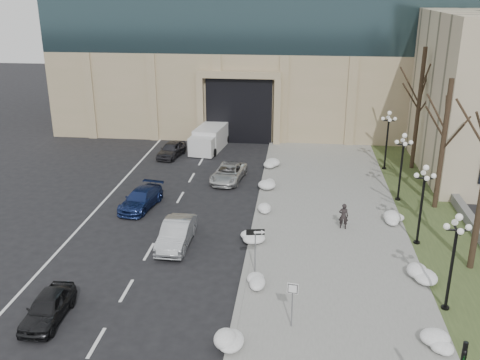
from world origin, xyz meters
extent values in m
cube|color=gray|center=(3.50, 14.00, 0.06)|extent=(9.00, 40.00, 0.12)
cube|color=gray|center=(-1.00, 14.00, 0.07)|extent=(0.30, 40.00, 0.14)
cube|color=#374723|center=(10.00, 14.00, 0.05)|extent=(4.00, 40.00, 0.10)
cube|color=slate|center=(12.00, 16.00, 0.35)|extent=(0.50, 30.00, 0.70)
cube|color=tan|center=(-2.00, 42.00, 4.00)|extent=(40.00, 20.00, 8.00)
cube|color=black|center=(-4.00, 33.00, 3.00)|extent=(6.00, 2.50, 6.00)
cube|color=tan|center=(-4.00, 31.60, 6.30)|extent=(7.50, 0.60, 0.60)
cube|color=tan|center=(-7.50, 31.60, 3.00)|extent=(0.60, 0.60, 6.00)
cube|color=tan|center=(-0.50, 31.60, 3.00)|extent=(0.60, 0.60, 6.00)
imported|color=black|center=(-9.13, 3.34, 0.62)|extent=(1.55, 3.68, 1.24)
imported|color=#ABAEB2|center=(-5.14, 10.94, 0.72)|extent=(1.58, 4.37, 1.43)
imported|color=navy|center=(-8.66, 15.95, 0.62)|extent=(2.43, 4.51, 1.24)
imported|color=silver|center=(-3.63, 21.69, 0.61)|extent=(2.58, 4.63, 1.23)
imported|color=#313136|center=(-9.21, 27.00, 0.65)|extent=(2.15, 4.01, 1.30)
imported|color=black|center=(4.28, 14.00, 0.91)|extent=(0.62, 0.46, 1.58)
cube|color=silver|center=(-6.24, 30.37, 0.99)|extent=(2.80, 5.17, 1.97)
cube|color=silver|center=(-6.64, 27.44, 0.89)|extent=(2.26, 1.84, 1.58)
cylinder|color=black|center=(-7.59, 27.77, 0.34)|extent=(0.34, 0.72, 0.69)
cylinder|color=black|center=(-5.63, 27.51, 0.34)|extent=(0.34, 0.72, 0.69)
cylinder|color=black|center=(-7.02, 31.97, 0.34)|extent=(0.34, 0.72, 0.69)
cylinder|color=black|center=(-5.07, 31.71, 0.34)|extent=(0.34, 0.72, 0.69)
cylinder|color=slate|center=(-0.49, 8.13, 1.25)|extent=(0.06, 0.06, 2.51)
cube|color=black|center=(-0.49, 8.13, 2.41)|extent=(0.91, 0.19, 0.31)
cube|color=white|center=(-0.34, 8.13, 2.41)|extent=(0.43, 0.08, 0.12)
cone|color=white|center=(-0.10, 8.16, 2.41)|extent=(0.25, 0.28, 0.25)
cylinder|color=slate|center=(1.43, 3.87, 1.08)|extent=(0.06, 0.06, 2.17)
cube|color=white|center=(1.43, 3.87, 1.97)|extent=(0.47, 0.11, 0.47)
cube|color=black|center=(1.43, 3.84, 1.97)|extent=(0.41, 0.07, 0.41)
cube|color=white|center=(1.43, 3.84, 1.97)|extent=(0.35, 0.06, 0.35)
ellipsoid|color=white|center=(-0.82, 2.23, 0.30)|extent=(1.10, 1.60, 0.36)
ellipsoid|color=white|center=(-0.45, 7.02, 0.30)|extent=(1.10, 1.60, 0.36)
ellipsoid|color=white|center=(-0.69, 11.75, 0.30)|extent=(1.10, 1.60, 0.36)
ellipsoid|color=white|center=(-0.66, 15.82, 0.30)|extent=(1.10, 1.60, 0.36)
ellipsoid|color=white|center=(-0.39, 20.34, 0.30)|extent=(1.10, 1.60, 0.36)
ellipsoid|color=white|center=(-0.85, 25.17, 0.30)|extent=(1.10, 1.60, 0.36)
ellipsoid|color=white|center=(7.32, 3.18, 0.30)|extent=(1.10, 1.60, 0.36)
ellipsoid|color=white|center=(7.87, 8.44, 0.30)|extent=(1.10, 1.60, 0.36)
ellipsoid|color=white|center=(7.62, 15.34, 0.30)|extent=(1.10, 1.60, 0.36)
cylinder|color=black|center=(8.30, 6.00, 0.10)|extent=(0.36, 0.36, 0.20)
cylinder|color=black|center=(8.30, 6.00, 2.00)|extent=(0.14, 0.14, 4.00)
cylinder|color=black|center=(8.30, 6.00, 4.00)|extent=(0.10, 0.90, 0.10)
cylinder|color=black|center=(8.30, 6.00, 4.00)|extent=(0.90, 0.10, 0.10)
sphere|color=silver|center=(8.30, 6.00, 4.60)|extent=(0.32, 0.32, 0.32)
sphere|color=silver|center=(8.75, 6.00, 4.15)|extent=(0.28, 0.28, 0.28)
sphere|color=silver|center=(7.85, 6.00, 4.15)|extent=(0.28, 0.28, 0.28)
sphere|color=silver|center=(8.30, 6.45, 4.15)|extent=(0.28, 0.28, 0.28)
sphere|color=silver|center=(8.30, 5.55, 4.15)|extent=(0.28, 0.28, 0.28)
cylinder|color=black|center=(8.30, 12.50, 0.10)|extent=(0.36, 0.36, 0.20)
cylinder|color=black|center=(8.30, 12.50, 2.00)|extent=(0.14, 0.14, 4.00)
cylinder|color=black|center=(8.30, 12.50, 4.00)|extent=(0.10, 0.90, 0.10)
cylinder|color=black|center=(8.30, 12.50, 4.00)|extent=(0.90, 0.10, 0.10)
sphere|color=silver|center=(8.30, 12.50, 4.60)|extent=(0.32, 0.32, 0.32)
sphere|color=silver|center=(8.75, 12.50, 4.15)|extent=(0.28, 0.28, 0.28)
sphere|color=silver|center=(7.85, 12.50, 4.15)|extent=(0.28, 0.28, 0.28)
sphere|color=silver|center=(8.30, 12.95, 4.15)|extent=(0.28, 0.28, 0.28)
sphere|color=silver|center=(8.30, 12.05, 4.15)|extent=(0.28, 0.28, 0.28)
cylinder|color=black|center=(8.30, 19.00, 0.10)|extent=(0.36, 0.36, 0.20)
cylinder|color=black|center=(8.30, 19.00, 2.00)|extent=(0.14, 0.14, 4.00)
cylinder|color=black|center=(8.30, 19.00, 4.00)|extent=(0.10, 0.90, 0.10)
cylinder|color=black|center=(8.30, 19.00, 4.00)|extent=(0.90, 0.10, 0.10)
sphere|color=silver|center=(8.30, 19.00, 4.60)|extent=(0.32, 0.32, 0.32)
sphere|color=silver|center=(8.75, 19.00, 4.15)|extent=(0.28, 0.28, 0.28)
sphere|color=silver|center=(7.85, 19.00, 4.15)|extent=(0.28, 0.28, 0.28)
sphere|color=silver|center=(8.30, 19.45, 4.15)|extent=(0.28, 0.28, 0.28)
sphere|color=silver|center=(8.30, 18.55, 4.15)|extent=(0.28, 0.28, 0.28)
cylinder|color=black|center=(8.30, 25.50, 0.10)|extent=(0.36, 0.36, 0.20)
cylinder|color=black|center=(8.30, 25.50, 2.00)|extent=(0.14, 0.14, 4.00)
cylinder|color=black|center=(8.30, 25.50, 4.00)|extent=(0.10, 0.90, 0.10)
cylinder|color=black|center=(8.30, 25.50, 4.00)|extent=(0.90, 0.10, 0.10)
sphere|color=silver|center=(8.30, 25.50, 4.60)|extent=(0.32, 0.32, 0.32)
sphere|color=silver|center=(8.75, 25.50, 4.15)|extent=(0.28, 0.28, 0.28)
sphere|color=silver|center=(7.85, 25.50, 4.15)|extent=(0.28, 0.28, 0.28)
sphere|color=silver|center=(8.30, 25.95, 4.15)|extent=(0.28, 0.28, 0.28)
sphere|color=silver|center=(8.30, 25.05, 4.15)|extent=(0.28, 0.28, 0.28)
cylinder|color=black|center=(10.50, 18.00, 4.25)|extent=(0.32, 0.32, 8.50)
cylinder|color=black|center=(10.50, 26.00, 4.75)|extent=(0.32, 0.32, 9.50)
camera|label=1|loc=(1.39, -15.49, 13.84)|focal=40.00mm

